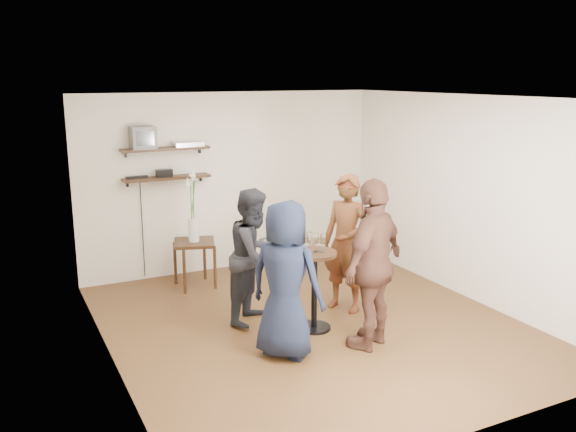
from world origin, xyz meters
The scene contains 18 objects.
room centered at (0.00, 0.00, 1.30)m, with size 4.58×5.08×2.68m.
shelf_upper centered at (-1.00, 2.38, 1.85)m, with size 1.20×0.25×0.04m, color black.
shelf_lower centered at (-1.00, 2.38, 1.45)m, with size 1.20×0.25×0.04m, color black.
crt_monitor centered at (-1.30, 2.38, 2.02)m, with size 0.32×0.30×0.30m, color #59595B.
dvd_deck centered at (-0.68, 2.38, 1.90)m, with size 0.40×0.24×0.06m, color silver.
radio centered at (-1.03, 2.38, 1.52)m, with size 0.22×0.10×0.10m, color black.
power_strip centered at (-1.40, 2.42, 1.48)m, with size 0.30×0.05×0.03m, color black.
side_table centered at (-0.80, 1.88, 0.53)m, with size 0.67×0.67×0.64m.
vase_lilies centered at (-0.80, 1.88, 0.96)m, with size 0.20×0.20×1.02m.
drinks_table centered at (-0.04, -0.11, 0.59)m, with size 0.50×0.50×0.92m.
wine_glass_fl centered at (-0.10, -0.15, 1.05)m, with size 0.07×0.07×0.20m.
wine_glass_fr centered at (0.04, -0.14, 1.06)m, with size 0.07×0.07×0.21m.
wine_glass_bl centered at (-0.08, -0.06, 1.06)m, with size 0.07×0.07×0.22m.
wine_glass_br centered at (-0.02, -0.10, 1.06)m, with size 0.07×0.07×0.21m.
person_plaid centered at (0.60, 0.26, 0.85)m, with size 0.62×0.40×1.69m, color maroon.
person_dark centered at (-0.53, 0.44, 0.79)m, with size 0.77×0.60×1.58m, color black.
person_navy centered at (-0.62, -0.55, 0.82)m, with size 0.80×0.52×1.63m, color black.
person_brown centered at (0.30, -0.76, 0.91)m, with size 1.06×0.44×1.82m, color #48291E.
Camera 1 is at (-3.20, -5.79, 2.84)m, focal length 38.00 mm.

